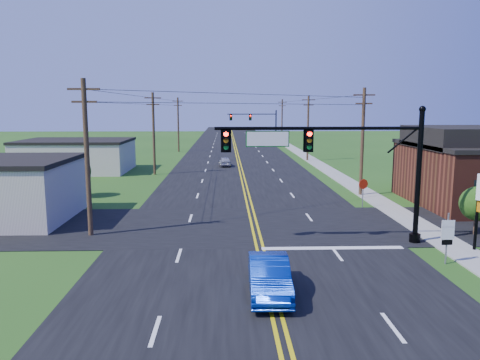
{
  "coord_description": "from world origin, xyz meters",
  "views": [
    {
      "loc": [
        -1.63,
        -16.67,
        7.4
      ],
      "look_at": [
        -0.8,
        10.0,
        3.24
      ],
      "focal_mm": 35.0,
      "sensor_mm": 36.0,
      "label": 1
    }
  ],
  "objects_px": {
    "blue_car": "(269,277)",
    "route_sign": "(447,235)",
    "stop_sign": "(363,187)",
    "signal_mast_main": "(337,157)",
    "signal_mast_far": "(255,121)"
  },
  "relations": [
    {
      "from": "blue_car",
      "to": "route_sign",
      "type": "distance_m",
      "value": 9.44
    },
    {
      "from": "signal_mast_main",
      "to": "blue_car",
      "type": "relative_size",
      "value": 2.53
    },
    {
      "from": "signal_mast_main",
      "to": "blue_car",
      "type": "height_order",
      "value": "signal_mast_main"
    },
    {
      "from": "blue_car",
      "to": "stop_sign",
      "type": "distance_m",
      "value": 18.03
    },
    {
      "from": "signal_mast_far",
      "to": "stop_sign",
      "type": "bearing_deg",
      "value": -86.32
    },
    {
      "from": "stop_sign",
      "to": "blue_car",
      "type": "bearing_deg",
      "value": -135.39
    },
    {
      "from": "blue_car",
      "to": "route_sign",
      "type": "height_order",
      "value": "route_sign"
    },
    {
      "from": "signal_mast_main",
      "to": "signal_mast_far",
      "type": "relative_size",
      "value": 1.03
    },
    {
      "from": "signal_mast_main",
      "to": "stop_sign",
      "type": "bearing_deg",
      "value": 65.01
    },
    {
      "from": "signal_mast_far",
      "to": "route_sign",
      "type": "bearing_deg",
      "value": -86.66
    },
    {
      "from": "signal_mast_far",
      "to": "route_sign",
      "type": "height_order",
      "value": "signal_mast_far"
    },
    {
      "from": "blue_car",
      "to": "stop_sign",
      "type": "xyz_separation_m",
      "value": [
        8.42,
        15.92,
        0.85
      ]
    },
    {
      "from": "route_sign",
      "to": "stop_sign",
      "type": "height_order",
      "value": "route_sign"
    },
    {
      "from": "route_sign",
      "to": "stop_sign",
      "type": "distance_m",
      "value": 12.51
    },
    {
      "from": "signal_mast_main",
      "to": "blue_car",
      "type": "bearing_deg",
      "value": -121.35
    }
  ]
}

